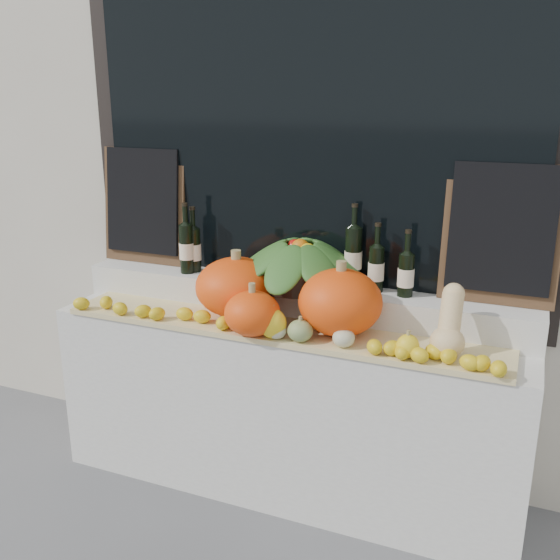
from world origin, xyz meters
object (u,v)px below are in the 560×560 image
object	(u,v)px
pumpkin_left	(237,287)
produce_bowl	(300,262)
wine_bottle_tall	(353,257)
butternut_squash	(449,326)
pumpkin_right	(340,302)

from	to	relation	value
pumpkin_left	produce_bowl	xyz separation A→B (m)	(0.26, 0.17, 0.11)
produce_bowl	wine_bottle_tall	xyz separation A→B (m)	(0.25, 0.06, 0.04)
pumpkin_left	wine_bottle_tall	xyz separation A→B (m)	(0.51, 0.23, 0.14)
produce_bowl	pumpkin_left	bearing A→B (deg)	-147.01
butternut_squash	produce_bowl	world-z (taller)	produce_bowl
pumpkin_left	wine_bottle_tall	bearing A→B (deg)	24.37
butternut_squash	produce_bowl	size ratio (longest dim) A/B	0.42
produce_bowl	pumpkin_right	bearing A→B (deg)	-38.47
butternut_squash	pumpkin_right	bearing A→B (deg)	174.15
pumpkin_right	produce_bowl	bearing A→B (deg)	141.53
pumpkin_right	butternut_squash	world-z (taller)	pumpkin_right
pumpkin_left	pumpkin_right	xyz separation A→B (m)	(0.53, -0.05, 0.01)
pumpkin_left	butternut_squash	world-z (taller)	butternut_squash
wine_bottle_tall	pumpkin_right	bearing A→B (deg)	-84.76
pumpkin_left	pumpkin_right	world-z (taller)	pumpkin_right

